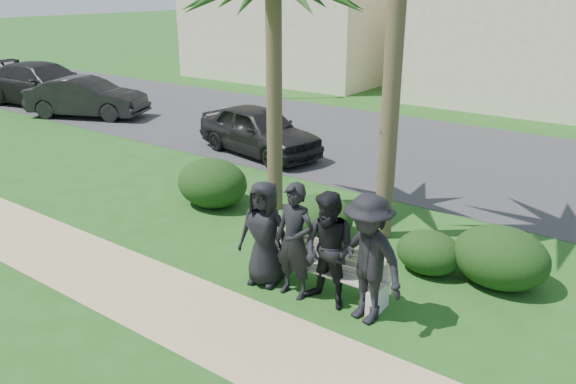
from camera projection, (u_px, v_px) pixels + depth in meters
name	position (u px, v px, depth m)	size (l,w,h in m)	color
ground	(276.00, 268.00, 9.37)	(160.00, 160.00, 0.00)	#1F5017
footpath	(199.00, 316.00, 8.01)	(30.00, 1.60, 0.01)	tan
asphalt_street	(452.00, 157.00, 15.43)	(160.00, 8.00, 0.01)	#2D2D30
stucco_bldg_left	(303.00, 2.00, 28.39)	(10.40, 8.40, 7.30)	beige
stucco_bldg_right	(530.00, 6.00, 22.28)	(8.40, 8.40, 7.30)	beige
street_lamp	(279.00, 25.00, 22.43)	(0.36, 0.36, 4.29)	black
park_bench	(320.00, 271.00, 8.57)	(2.16, 0.55, 0.75)	#A39B89
man_a	(264.00, 234.00, 8.65)	(0.82, 0.54, 1.69)	black
man_b	(295.00, 241.00, 8.27)	(0.65, 0.43, 1.79)	black
man_c	(329.00, 251.00, 8.01)	(0.85, 0.66, 1.75)	black
man_d	(367.00, 259.00, 7.63)	(1.21, 0.70, 1.88)	black
hedge_a	(216.00, 187.00, 11.96)	(1.20, 0.99, 0.79)	black
hedge_b	(212.00, 181.00, 11.93)	(1.60, 1.32, 1.04)	black
hedge_c	(322.00, 215.00, 10.50)	(1.24, 1.02, 0.81)	black
hedge_e	(429.00, 251.00, 9.17)	(1.09, 0.90, 0.71)	black
hedge_f	(501.00, 255.00, 8.74)	(1.49, 1.23, 0.97)	black
car_a	(259.00, 130.00, 15.51)	(1.59, 3.96, 1.35)	black
car_b	(87.00, 98.00, 19.93)	(1.47, 4.22, 1.39)	black
car_c	(44.00, 84.00, 21.93)	(2.27, 5.58, 1.62)	black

